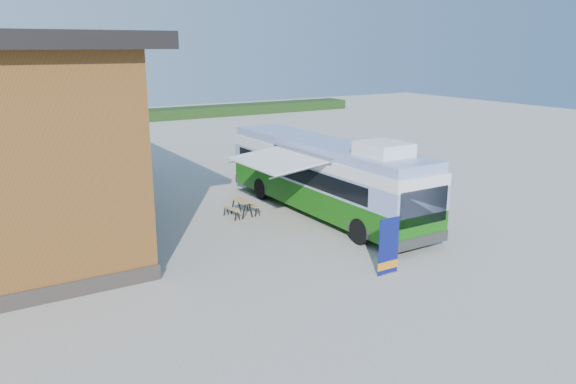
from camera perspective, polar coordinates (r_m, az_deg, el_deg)
ground at (r=20.98m, az=4.16°, el=-5.16°), size 100.00×100.00×0.00m
hedge at (r=57.85m, az=-11.32°, el=7.83°), size 40.00×3.00×1.00m
bus at (r=24.10m, az=3.73°, el=1.81°), size 2.68×11.98×3.67m
awning at (r=22.54m, az=-0.83°, el=3.34°), size 2.64×4.26×0.51m
banner at (r=18.19m, az=10.16°, el=-5.95°), size 0.82×0.19×1.88m
picnic_table at (r=24.08m, az=-4.75°, el=-1.23°), size 1.33×1.20×0.71m
person_a at (r=28.62m, az=-18.71°, el=1.32°), size 0.76×0.70×1.75m
person_b at (r=23.31m, az=4.12°, el=-1.02°), size 0.85×0.96×1.63m
slurry_tanker at (r=29.59m, az=-19.25°, el=2.52°), size 2.09×6.08×2.25m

